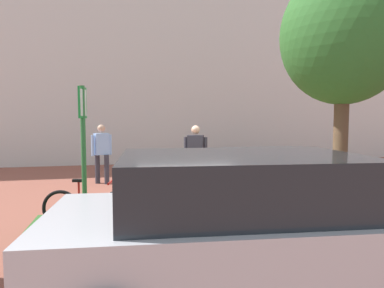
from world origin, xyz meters
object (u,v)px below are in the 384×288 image
Objects in this scene: bike_rack_cluster at (262,159)px; bike_at_sign at (90,208)px; parking_sign_post at (83,137)px; tree_sidewalk at (344,37)px; person_suited_dark at (196,154)px; person_casual_tan at (102,150)px; car_silver_sedan at (254,229)px; bollard_steel at (237,163)px.

bike_at_sign is at bearing -134.56° from bike_rack_cluster.
bike_rack_cluster is (5.83, 5.99, -1.25)m from parking_sign_post.
parking_sign_post reaches higher than bike_rack_cluster.
bike_at_sign is (-4.82, 0.08, -3.13)m from tree_sidewalk.
person_casual_tan is (-2.43, 1.61, 0.00)m from person_suited_dark.
person_casual_tan is at bearing 105.71° from car_silver_sedan.
bike_rack_cluster is at bearing 80.90° from tree_sidewalk.
car_silver_sedan reaches higher than bollard_steel.
person_suited_dark is (2.48, 2.56, -0.61)m from parking_sign_post.
tree_sidewalk is 2.94× the size of bike_at_sign.
tree_sidewalk is 2.82× the size of person_casual_tan.
person_suited_dark and person_casual_tan have the same top height.
parking_sign_post is at bearing -179.28° from tree_sidewalk.
parking_sign_post reaches higher than bike_at_sign.
parking_sign_post is 0.55× the size of car_silver_sedan.
person_casual_tan is at bearing -162.52° from bike_rack_cluster.
person_casual_tan reaches higher than bike_rack_cluster.
tree_sidewalk is at bearing 0.72° from parking_sign_post.
tree_sidewalk is 5.39× the size of bollard_steel.
tree_sidewalk is at bearing -81.69° from bollard_steel.
bike_at_sign is at bearing -134.94° from person_suited_dark.
person_suited_dark is (-2.40, 2.50, -2.50)m from tree_sidewalk.
parking_sign_post is 4.22m from person_casual_tan.
bollard_steel is at bearing 2.86° from person_casual_tan.
parking_sign_post reaches higher than car_silver_sedan.
bollard_steel is (4.25, 4.38, -1.15)m from parking_sign_post.
bike_at_sign reaches higher than bike_rack_cluster.
person_casual_tan is at bearing 139.58° from tree_sidewalk.
bollard_steel is (-0.63, 4.32, -3.03)m from tree_sidewalk.
car_silver_sedan reaches higher than bike_rack_cluster.
bike_at_sign is 8.22m from bike_rack_cluster.
person_suited_dark reaches higher than bollard_steel.
tree_sidewalk is 6.82m from person_casual_tan.
person_suited_dark reaches higher than car_silver_sedan.
car_silver_sedan is at bearing -74.29° from person_casual_tan.
person_suited_dark is at bearing 45.86° from parking_sign_post.
parking_sign_post reaches higher than bollard_steel.
car_silver_sedan is (-0.52, -5.19, -0.23)m from person_suited_dark.
person_casual_tan is (-4.83, 4.11, -2.50)m from tree_sidewalk.
person_suited_dark is 0.39× the size of car_silver_sedan.
bike_at_sign is 0.37× the size of car_silver_sedan.
bollard_steel is at bearing 45.91° from person_suited_dark.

